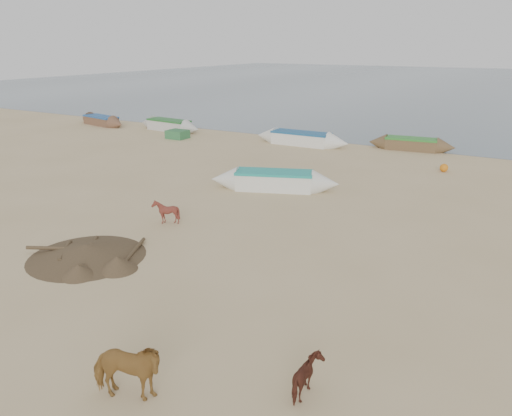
{
  "coord_description": "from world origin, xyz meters",
  "views": [
    {
      "loc": [
        8.52,
        -10.65,
        6.64
      ],
      "look_at": [
        0.0,
        4.0,
        1.0
      ],
      "focal_mm": 35.0,
      "sensor_mm": 36.0,
      "label": 1
    }
  ],
  "objects_px": {
    "cow_adult": "(126,371)",
    "calf_front": "(166,212)",
    "calf_right": "(309,378)",
    "near_canoe": "(274,180)"
  },
  "relations": [
    {
      "from": "calf_front",
      "to": "calf_right",
      "type": "relative_size",
      "value": 1.15
    },
    {
      "from": "calf_front",
      "to": "near_canoe",
      "type": "height_order",
      "value": "calf_front"
    },
    {
      "from": "calf_front",
      "to": "calf_right",
      "type": "xyz_separation_m",
      "value": [
        8.87,
        -6.3,
        -0.06
      ]
    },
    {
      "from": "calf_front",
      "to": "near_canoe",
      "type": "distance_m",
      "value": 6.35
    },
    {
      "from": "calf_right",
      "to": "near_canoe",
      "type": "distance_m",
      "value": 14.55
    },
    {
      "from": "cow_adult",
      "to": "calf_front",
      "type": "distance_m",
      "value": 10.07
    },
    {
      "from": "cow_adult",
      "to": "calf_right",
      "type": "height_order",
      "value": "cow_adult"
    },
    {
      "from": "cow_adult",
      "to": "calf_front",
      "type": "height_order",
      "value": "cow_adult"
    },
    {
      "from": "calf_front",
      "to": "near_canoe",
      "type": "relative_size",
      "value": 0.15
    },
    {
      "from": "cow_adult",
      "to": "calf_right",
      "type": "distance_m",
      "value": 3.53
    }
  ]
}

